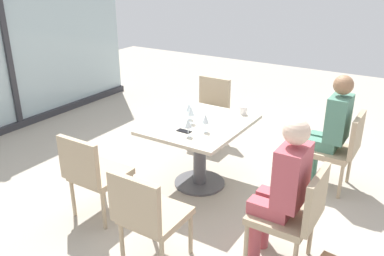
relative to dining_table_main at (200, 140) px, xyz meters
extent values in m
plane|color=#A89E8E|center=(0.00, 0.00, -0.54)|extent=(12.00, 12.00, 0.00)
cube|color=#A2B7BC|center=(0.00, 3.20, 0.81)|extent=(4.56, 0.03, 2.70)
cube|color=#2D2D33|center=(0.00, 3.17, 0.81)|extent=(0.08, 0.06, 2.70)
cube|color=#2D2D33|center=(0.00, 3.17, -0.49)|extent=(4.56, 0.10, 0.10)
cube|color=#BCB29E|center=(0.00, 0.00, 0.17)|extent=(1.14, 0.92, 0.04)
cylinder|color=#4C4C51|center=(0.00, 0.00, -0.19)|extent=(0.14, 0.14, 0.69)
cylinder|color=#4C4C51|center=(0.00, 0.00, -0.53)|extent=(0.56, 0.56, 0.02)
cube|color=tan|center=(-0.72, -1.19, -0.12)|extent=(0.46, 0.46, 0.06)
cube|color=tan|center=(-0.72, -1.44, 0.12)|extent=(0.46, 0.05, 0.42)
cylinder|color=tan|center=(-0.52, -0.99, -0.34)|extent=(0.04, 0.04, 0.39)
cylinder|color=tan|center=(-0.92, -0.99, -0.34)|extent=(0.04, 0.04, 0.39)
cylinder|color=tan|center=(-0.52, -1.39, -0.34)|extent=(0.04, 0.04, 0.39)
cube|color=tan|center=(0.72, -1.19, -0.12)|extent=(0.46, 0.46, 0.06)
cube|color=tan|center=(0.72, -1.44, 0.12)|extent=(0.46, 0.05, 0.42)
cylinder|color=tan|center=(0.92, -0.99, -0.34)|extent=(0.04, 0.04, 0.39)
cylinder|color=tan|center=(0.52, -0.99, -0.34)|extent=(0.04, 0.04, 0.39)
cylinder|color=tan|center=(0.92, -1.39, -0.34)|extent=(0.04, 0.04, 0.39)
cylinder|color=tan|center=(0.52, -1.39, -0.34)|extent=(0.04, 0.04, 0.39)
cube|color=tan|center=(0.98, 0.51, -0.12)|extent=(0.46, 0.46, 0.06)
cube|color=tan|center=(1.23, 0.51, 0.12)|extent=(0.05, 0.46, 0.42)
cylinder|color=tan|center=(0.78, 0.71, -0.34)|extent=(0.04, 0.04, 0.39)
cylinder|color=tan|center=(0.78, 0.31, -0.34)|extent=(0.04, 0.04, 0.39)
cylinder|color=tan|center=(1.18, 0.71, -0.34)|extent=(0.04, 0.04, 0.39)
cylinder|color=tan|center=(1.18, 0.31, -0.34)|extent=(0.04, 0.04, 0.39)
cube|color=tan|center=(-0.98, 0.51, -0.12)|extent=(0.46, 0.46, 0.06)
cube|color=tan|center=(-1.23, 0.51, 0.12)|extent=(0.05, 0.46, 0.42)
cylinder|color=tan|center=(-0.78, 0.31, -0.34)|extent=(0.04, 0.04, 0.39)
cylinder|color=tan|center=(-0.78, 0.71, -0.34)|extent=(0.04, 0.04, 0.39)
cylinder|color=tan|center=(-1.18, 0.31, -0.34)|extent=(0.04, 0.04, 0.39)
cylinder|color=tan|center=(-1.18, 0.71, -0.34)|extent=(0.04, 0.04, 0.39)
cube|color=tan|center=(-1.24, -0.34, -0.12)|extent=(0.46, 0.46, 0.06)
cube|color=tan|center=(-1.49, -0.34, 0.12)|extent=(0.05, 0.46, 0.42)
cylinder|color=tan|center=(-1.04, -0.54, -0.34)|extent=(0.04, 0.04, 0.39)
cylinder|color=tan|center=(-1.04, -0.14, -0.34)|extent=(0.04, 0.04, 0.39)
cylinder|color=tan|center=(-1.44, -0.14, -0.34)|extent=(0.04, 0.04, 0.39)
cylinder|color=#B24C56|center=(-0.63, -1.01, -0.31)|extent=(0.11, 0.11, 0.45)
cube|color=#B24C56|center=(-0.63, -1.11, -0.03)|extent=(0.13, 0.32, 0.11)
cylinder|color=#B24C56|center=(-0.81, -1.01, -0.31)|extent=(0.11, 0.11, 0.45)
cube|color=#B24C56|center=(-0.81, -1.11, -0.03)|extent=(0.13, 0.32, 0.11)
cube|color=#B24C56|center=(-0.72, -1.24, 0.26)|extent=(0.34, 0.20, 0.48)
sphere|color=beige|center=(-0.72, -1.24, 0.62)|extent=(0.20, 0.20, 0.20)
cylinder|color=#4C7F6B|center=(0.81, -1.01, -0.31)|extent=(0.11, 0.11, 0.45)
cube|color=#4C7F6B|center=(0.81, -1.11, -0.03)|extent=(0.13, 0.32, 0.11)
cylinder|color=#4C7F6B|center=(0.63, -1.01, -0.31)|extent=(0.11, 0.11, 0.45)
cube|color=#4C7F6B|center=(0.63, -1.11, -0.03)|extent=(0.13, 0.32, 0.11)
cube|color=#4C7F6B|center=(0.72, -1.24, 0.26)|extent=(0.34, 0.20, 0.48)
sphere|color=#936B4C|center=(0.72, -1.24, 0.62)|extent=(0.20, 0.20, 0.20)
cylinder|color=silver|center=(-0.06, 0.07, 0.19)|extent=(0.06, 0.06, 0.00)
cylinder|color=silver|center=(-0.06, 0.07, 0.24)|extent=(0.01, 0.01, 0.08)
cone|color=silver|center=(-0.06, 0.07, 0.33)|extent=(0.07, 0.07, 0.09)
cylinder|color=silver|center=(0.03, 0.16, 0.19)|extent=(0.06, 0.06, 0.00)
cylinder|color=silver|center=(0.03, 0.16, 0.24)|extent=(0.01, 0.01, 0.08)
cone|color=silver|center=(0.03, 0.16, 0.33)|extent=(0.07, 0.07, 0.09)
cylinder|color=silver|center=(-0.36, -0.08, 0.19)|extent=(0.06, 0.06, 0.00)
cylinder|color=silver|center=(-0.36, -0.08, 0.24)|extent=(0.01, 0.01, 0.08)
cone|color=silver|center=(-0.36, -0.08, 0.33)|extent=(0.07, 0.07, 0.09)
cylinder|color=silver|center=(-0.18, -0.17, 0.19)|extent=(0.06, 0.06, 0.00)
cylinder|color=silver|center=(-0.18, -0.17, 0.24)|extent=(0.01, 0.01, 0.08)
cone|color=silver|center=(-0.18, -0.17, 0.33)|extent=(0.07, 0.07, 0.09)
cylinder|color=white|center=(0.48, -0.27, 0.24)|extent=(0.08, 0.08, 0.09)
cube|color=black|center=(-0.29, 0.01, 0.20)|extent=(0.07, 0.15, 0.01)
camera|label=1|loc=(-3.35, -2.01, 1.72)|focal=37.32mm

